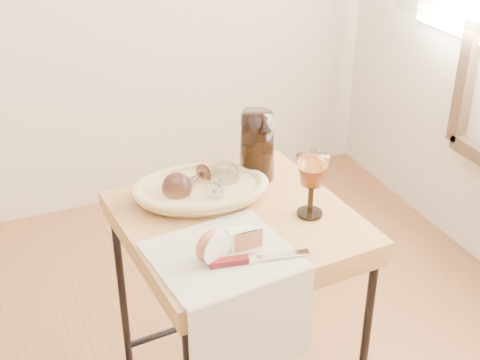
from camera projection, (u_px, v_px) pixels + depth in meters
name	position (u px, v px, depth m)	size (l,w,h in m)	color
side_table	(237.00, 323.00, 1.96)	(0.59, 0.59, 0.75)	olive
tea_towel	(222.00, 255.00, 1.61)	(0.33, 0.30, 0.01)	beige
bread_basket	(201.00, 191.00, 1.85)	(0.34, 0.23, 0.04)	tan
goblet_lying_a	(188.00, 181.00, 1.83)	(0.14, 0.08, 0.08)	brown
goblet_lying_b	(220.00, 182.00, 1.83)	(0.13, 0.08, 0.08)	white
pitcher	(257.00, 145.00, 1.92)	(0.15, 0.23, 0.24)	black
wine_goblet	(311.00, 186.00, 1.74)	(0.09, 0.09, 0.18)	white
apple_half	(211.00, 246.00, 1.57)	(0.09, 0.05, 0.08)	#AF2333
apple_wedge	(242.00, 238.00, 1.63)	(0.07, 0.04, 0.05)	white
table_knife	(255.00, 257.00, 1.58)	(0.24, 0.03, 0.02)	silver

